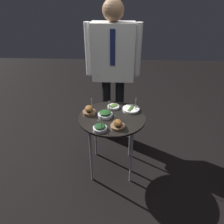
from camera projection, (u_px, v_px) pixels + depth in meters
ground_plane at (112, 166)px, 2.36m from camera, size 8.00×8.00×0.00m
serving_cart at (112, 121)px, 2.07m from camera, size 0.63×0.63×0.63m
bowl_spinach_front_left at (105, 114)px, 2.04m from camera, size 0.14×0.14×0.15m
bowl_asparagus_far_rim at (131, 109)px, 2.14m from camera, size 0.17×0.17×0.14m
bowl_spinach_mid_left at (100, 128)px, 1.85m from camera, size 0.12×0.12×0.17m
bowl_asparagus_back_left at (113, 107)px, 2.19m from camera, size 0.12×0.12×0.03m
bowl_roast_center at (89, 111)px, 2.08m from camera, size 0.12×0.12×0.15m
bowl_roast_back_right at (118, 125)px, 1.87m from camera, size 0.13×0.13×0.14m
waiter_figure at (113, 59)px, 2.33m from camera, size 0.59×0.22×1.60m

